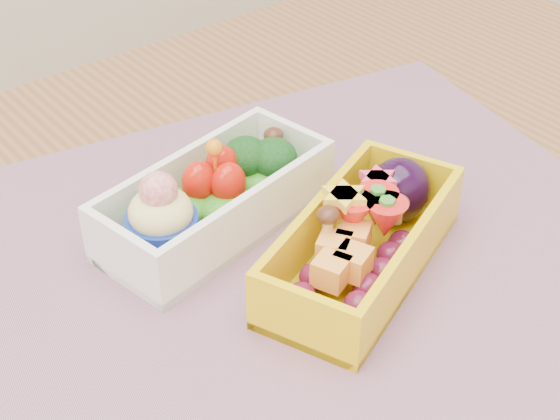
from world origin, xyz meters
TOP-DOWN VIEW (x-y plane):
  - table at (0.00, 0.00)m, footprint 1.20×0.80m
  - placemat at (0.03, 0.02)m, footprint 0.64×0.54m
  - bento_white at (0.02, 0.08)m, footprint 0.20×0.12m
  - bento_yellow at (0.07, -0.03)m, footprint 0.21×0.15m

SIDE VIEW (x-z plane):
  - table at x=0.00m, z-range 0.28..1.03m
  - placemat at x=0.03m, z-range 0.75..0.75m
  - bento_white at x=0.02m, z-range 0.74..0.82m
  - bento_yellow at x=0.07m, z-range 0.75..0.81m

